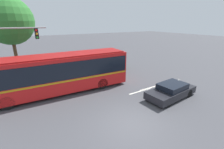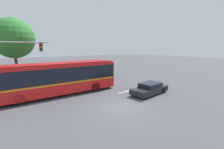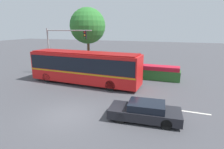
{
  "view_description": "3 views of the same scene",
  "coord_description": "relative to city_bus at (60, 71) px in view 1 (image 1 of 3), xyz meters",
  "views": [
    {
      "loc": [
        -5.0,
        -6.07,
        5.85
      ],
      "look_at": [
        1.34,
        4.46,
        1.63
      ],
      "focal_mm": 24.68,
      "sensor_mm": 36.0,
      "label": 1
    },
    {
      "loc": [
        -7.98,
        -9.05,
        4.91
      ],
      "look_at": [
        1.87,
        3.65,
        2.06
      ],
      "focal_mm": 25.23,
      "sensor_mm": 36.0,
      "label": 2
    },
    {
      "loc": [
        6.54,
        -9.36,
        5.64
      ],
      "look_at": [
        1.64,
        4.12,
        1.95
      ],
      "focal_mm": 29.11,
      "sensor_mm": 36.0,
      "label": 3
    }
  ],
  "objects": [
    {
      "name": "lane_stripe_far",
      "position": [
        5.93,
        -3.5,
        -1.87
      ],
      "size": [
        2.4,
        0.16,
        0.01
      ],
      "primitive_type": "cube",
      "color": "silver",
      "rests_on": "ground"
    },
    {
      "name": "city_bus",
      "position": [
        0.0,
        0.0,
        0.0
      ],
      "size": [
        11.81,
        2.97,
        3.29
      ],
      "rotation": [
        0.0,
        0.0,
        3.1
      ],
      "color": "red",
      "rests_on": "ground"
    },
    {
      "name": "ground_plane",
      "position": [
        2.38,
        -6.78,
        -1.87
      ],
      "size": [
        140.0,
        140.0,
        0.0
      ],
      "primitive_type": "plane",
      "color": "#444449"
    },
    {
      "name": "flowering_hedge",
      "position": [
        4.04,
        4.13,
        -1.1
      ],
      "size": [
        10.71,
        1.42,
        1.57
      ],
      "color": "#286028",
      "rests_on": "ground"
    },
    {
      "name": "street_tree_left",
      "position": [
        -3.07,
        7.02,
        4.04
      ],
      "size": [
        4.9,
        4.9,
        8.38
      ],
      "color": "brown",
      "rests_on": "ground"
    },
    {
      "name": "sedan_foreground",
      "position": [
        7.3,
        -5.64,
        -1.3
      ],
      "size": [
        4.54,
        2.16,
        1.18
      ],
      "rotation": [
        0.0,
        0.0,
        3.22
      ],
      "color": "black",
      "rests_on": "ground"
    },
    {
      "name": "lane_stripe_mid",
      "position": [
        10.2,
        -3.47,
        -1.87
      ],
      "size": [
        2.4,
        0.16,
        0.01
      ],
      "primitive_type": "cube",
      "color": "silver",
      "rests_on": "ground"
    },
    {
      "name": "lane_stripe_near",
      "position": [
        7.2,
        -3.39,
        -1.87
      ],
      "size": [
        2.4,
        0.16,
        0.01
      ],
      "primitive_type": "cube",
      "color": "silver",
      "rests_on": "ground"
    }
  ]
}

